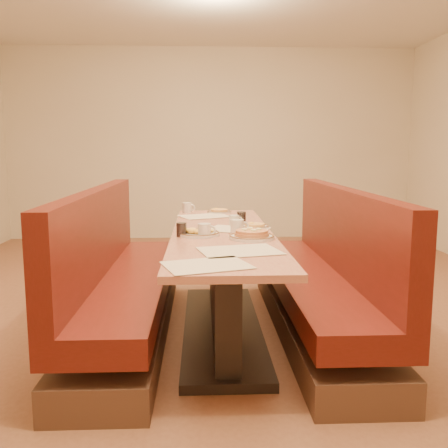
{
  "coord_description": "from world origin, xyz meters",
  "views": [
    {
      "loc": [
        -0.14,
        -3.49,
        1.33
      ],
      "look_at": [
        0.0,
        -0.3,
        0.85
      ],
      "focal_mm": 40.0,
      "sensor_mm": 36.0,
      "label": 1
    }
  ],
  "objects_px": {
    "coffee_mug_d": "(187,207)",
    "pancake_plate": "(252,235)",
    "coffee_mug_b": "(205,230)",
    "diner_table": "(222,283)",
    "booth_left": "(120,286)",
    "coffee_mug_c": "(235,220)",
    "eggs_plate": "(198,233)",
    "booth_right": "(323,284)",
    "coffee_mug_a": "(238,226)",
    "soda_tumbler_near": "(181,230)",
    "soda_tumbler_mid": "(241,218)"
  },
  "relations": [
    {
      "from": "coffee_mug_a",
      "to": "soda_tumbler_mid",
      "type": "distance_m",
      "value": 0.47
    },
    {
      "from": "diner_table",
      "to": "booth_left",
      "type": "xyz_separation_m",
      "value": [
        -0.73,
        0.0,
        -0.01
      ]
    },
    {
      "from": "booth_left",
      "to": "coffee_mug_c",
      "type": "relative_size",
      "value": 23.05
    },
    {
      "from": "pancake_plate",
      "to": "coffee_mug_c",
      "type": "relative_size",
      "value": 2.78
    },
    {
      "from": "diner_table",
      "to": "eggs_plate",
      "type": "relative_size",
      "value": 8.69
    },
    {
      "from": "coffee_mug_b",
      "to": "booth_left",
      "type": "bearing_deg",
      "value": 153.14
    },
    {
      "from": "coffee_mug_c",
      "to": "diner_table",
      "type": "bearing_deg",
      "value": -128.17
    },
    {
      "from": "pancake_plate",
      "to": "coffee_mug_b",
      "type": "height_order",
      "value": "coffee_mug_b"
    },
    {
      "from": "coffee_mug_d",
      "to": "soda_tumbler_near",
      "type": "relative_size",
      "value": 1.27
    },
    {
      "from": "booth_left",
      "to": "coffee_mug_c",
      "type": "bearing_deg",
      "value": 17.42
    },
    {
      "from": "booth_right",
      "to": "eggs_plate",
      "type": "relative_size",
      "value": 8.69
    },
    {
      "from": "coffee_mug_b",
      "to": "coffee_mug_c",
      "type": "distance_m",
      "value": 0.54
    },
    {
      "from": "soda_tumbler_mid",
      "to": "pancake_plate",
      "type": "bearing_deg",
      "value": -88.68
    },
    {
      "from": "diner_table",
      "to": "coffee_mug_b",
      "type": "height_order",
      "value": "coffee_mug_b"
    },
    {
      "from": "pancake_plate",
      "to": "coffee_mug_d",
      "type": "bearing_deg",
      "value": 108.26
    },
    {
      "from": "diner_table",
      "to": "coffee_mug_d",
      "type": "relative_size",
      "value": 20.9
    },
    {
      "from": "booth_right",
      "to": "coffee_mug_a",
      "type": "distance_m",
      "value": 0.77
    },
    {
      "from": "coffee_mug_c",
      "to": "soda_tumbler_near",
      "type": "bearing_deg",
      "value": -146.8
    },
    {
      "from": "coffee_mug_c",
      "to": "coffee_mug_d",
      "type": "height_order",
      "value": "coffee_mug_d"
    },
    {
      "from": "booth_right",
      "to": "coffee_mug_d",
      "type": "xyz_separation_m",
      "value": [
        -1.01,
        1.1,
        0.44
      ]
    },
    {
      "from": "coffee_mug_b",
      "to": "diner_table",
      "type": "bearing_deg",
      "value": 54.96
    },
    {
      "from": "booth_left",
      "to": "coffee_mug_d",
      "type": "xyz_separation_m",
      "value": [
        0.46,
        1.1,
        0.44
      ]
    },
    {
      "from": "soda_tumbler_near",
      "to": "booth_right",
      "type": "bearing_deg",
      "value": 10.55
    },
    {
      "from": "eggs_plate",
      "to": "coffee_mug_c",
      "type": "relative_size",
      "value": 2.65
    },
    {
      "from": "coffee_mug_a",
      "to": "eggs_plate",
      "type": "bearing_deg",
      "value": -176.37
    },
    {
      "from": "booth_right",
      "to": "coffee_mug_c",
      "type": "xyz_separation_m",
      "value": [
        -0.63,
        0.26,
        0.43
      ]
    },
    {
      "from": "booth_left",
      "to": "booth_right",
      "type": "relative_size",
      "value": 1.0
    },
    {
      "from": "coffee_mug_d",
      "to": "booth_left",
      "type": "bearing_deg",
      "value": -100.73
    },
    {
      "from": "booth_right",
      "to": "soda_tumbler_near",
      "type": "xyz_separation_m",
      "value": [
        -1.01,
        -0.19,
        0.44
      ]
    },
    {
      "from": "booth_right",
      "to": "coffee_mug_a",
      "type": "xyz_separation_m",
      "value": [
        -0.63,
        -0.09,
        0.44
      ]
    },
    {
      "from": "coffee_mug_c",
      "to": "coffee_mug_d",
      "type": "relative_size",
      "value": 0.91
    },
    {
      "from": "booth_left",
      "to": "soda_tumbler_mid",
      "type": "distance_m",
      "value": 1.07
    },
    {
      "from": "booth_right",
      "to": "booth_left",
      "type": "bearing_deg",
      "value": 180.0
    },
    {
      "from": "eggs_plate",
      "to": "coffee_mug_a",
      "type": "xyz_separation_m",
      "value": [
        0.27,
        0.06,
        0.03
      ]
    },
    {
      "from": "diner_table",
      "to": "coffee_mug_d",
      "type": "xyz_separation_m",
      "value": [
        -0.28,
        1.1,
        0.42
      ]
    },
    {
      "from": "booth_right",
      "to": "coffee_mug_a",
      "type": "relative_size",
      "value": 19.09
    },
    {
      "from": "coffee_mug_d",
      "to": "pancake_plate",
      "type": "bearing_deg",
      "value": -59.95
    },
    {
      "from": "coffee_mug_b",
      "to": "eggs_plate",
      "type": "bearing_deg",
      "value": 113.0
    },
    {
      "from": "coffee_mug_a",
      "to": "soda_tumbler_near",
      "type": "distance_m",
      "value": 0.4
    },
    {
      "from": "coffee_mug_c",
      "to": "pancake_plate",
      "type": "bearing_deg",
      "value": -98.44
    },
    {
      "from": "coffee_mug_a",
      "to": "soda_tumbler_mid",
      "type": "height_order",
      "value": "coffee_mug_a"
    },
    {
      "from": "pancake_plate",
      "to": "coffee_mug_b",
      "type": "xyz_separation_m",
      "value": [
        -0.31,
        0.06,
        0.02
      ]
    },
    {
      "from": "booth_left",
      "to": "booth_right",
      "type": "height_order",
      "value": "same"
    },
    {
      "from": "coffee_mug_a",
      "to": "coffee_mug_b",
      "type": "relative_size",
      "value": 1.07
    },
    {
      "from": "booth_left",
      "to": "eggs_plate",
      "type": "relative_size",
      "value": 8.69
    },
    {
      "from": "soda_tumbler_mid",
      "to": "coffee_mug_c",
      "type": "bearing_deg",
      "value": -119.55
    },
    {
      "from": "coffee_mug_c",
      "to": "booth_left",
      "type": "bearing_deg",
      "value": -178.88
    },
    {
      "from": "coffee_mug_d",
      "to": "booth_right",
      "type": "bearing_deg",
      "value": -35.66
    },
    {
      "from": "eggs_plate",
      "to": "coffee_mug_b",
      "type": "distance_m",
      "value": 0.09
    },
    {
      "from": "soda_tumbler_near",
      "to": "coffee_mug_b",
      "type": "bearing_deg",
      "value": -13.72
    }
  ]
}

